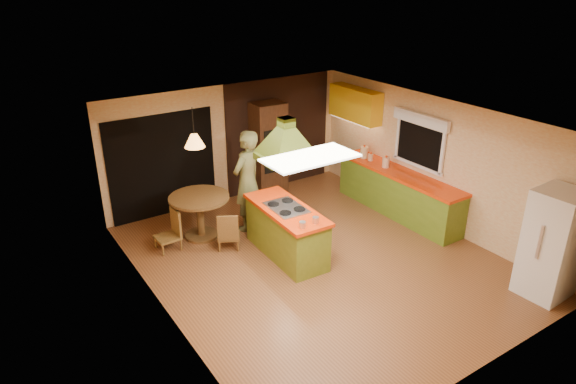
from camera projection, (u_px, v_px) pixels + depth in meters
ground at (319, 260)px, 8.95m from camera, size 6.50×6.50×0.00m
room_walls at (321, 195)px, 8.44m from camera, size 5.50×6.50×6.50m
ceiling_plane at (323, 121)px, 7.94m from camera, size 6.50×6.50×0.00m
brick_panel at (279, 133)px, 11.54m from camera, size 2.64×0.03×2.50m
nook_opening at (163, 166)px, 10.23m from camera, size 2.20×0.03×2.10m
right_counter at (398, 193)px, 10.46m from camera, size 0.62×3.05×0.92m
upper_cabinets at (355, 104)px, 11.14m from camera, size 0.34×1.40×0.70m
window_right at (420, 131)px, 9.90m from camera, size 0.12×1.35×1.06m
fluor_panel at (310, 158)px, 6.47m from camera, size 1.20×0.60×0.03m
kitchen_island at (286, 231)px, 8.94m from camera, size 0.81×1.86×0.93m
range_hood at (286, 132)px, 8.22m from camera, size 0.92×0.68×0.78m
man at (247, 181)px, 9.67m from camera, size 0.85×0.72×1.97m
refrigerator at (552, 244)px, 7.72m from camera, size 0.74×0.70×1.73m
wall_oven at (268, 149)px, 11.17m from camera, size 0.70×0.62×2.08m
dining_table at (200, 208)px, 9.50m from camera, size 1.12×1.12×0.83m
chair_left at (167, 231)px, 9.16m from camera, size 0.42×0.42×0.74m
chair_near at (229, 229)px, 9.22m from camera, size 0.54×0.54×0.72m
pendant_lamp at (194, 141)px, 8.97m from camera, size 0.47×0.47×0.23m
canister_large at (364, 152)px, 10.98m from camera, size 0.17×0.17×0.25m
canister_medium at (386, 162)px, 10.48m from camera, size 0.19×0.19×0.21m
canister_small at (371, 157)px, 10.85m from camera, size 0.14×0.14×0.15m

